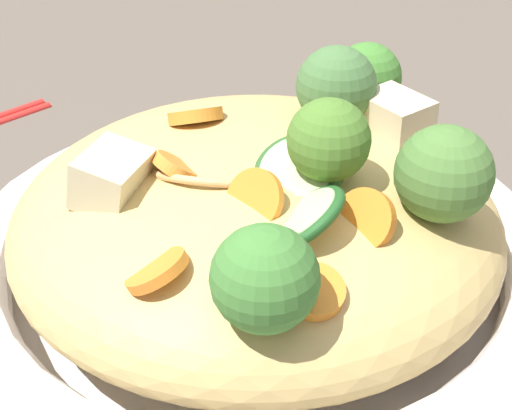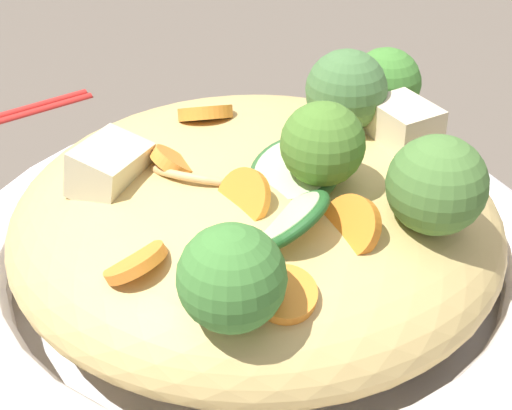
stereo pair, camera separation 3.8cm
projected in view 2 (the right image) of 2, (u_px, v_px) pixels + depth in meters
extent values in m
plane|color=brown|center=(256.00, 305.00, 0.42)|extent=(3.00, 3.00, 0.00)
cylinder|color=white|center=(256.00, 292.00, 0.41)|extent=(0.30, 0.30, 0.02)
torus|color=white|center=(256.00, 254.00, 0.40)|extent=(0.32, 0.32, 0.03)
ellipsoid|color=tan|center=(256.00, 218.00, 0.39)|extent=(0.25, 0.25, 0.08)
torus|color=#CFB967|center=(191.00, 152.00, 0.39)|extent=(0.08, 0.07, 0.02)
torus|color=tan|center=(216.00, 176.00, 0.37)|extent=(0.08, 0.07, 0.03)
cone|color=#9BC175|center=(344.00, 127.00, 0.40)|extent=(0.03, 0.03, 0.01)
sphere|color=#49753F|center=(346.00, 90.00, 0.39)|extent=(0.06, 0.06, 0.04)
cone|color=#98C376|center=(320.00, 186.00, 0.34)|extent=(0.02, 0.02, 0.02)
sphere|color=#4E7D2D|center=(323.00, 144.00, 0.33)|extent=(0.04, 0.04, 0.04)
cone|color=#96BB79|center=(233.00, 321.00, 0.29)|extent=(0.03, 0.03, 0.02)
sphere|color=#448137|center=(232.00, 278.00, 0.28)|extent=(0.06, 0.06, 0.04)
cone|color=#9CC079|center=(430.00, 229.00, 0.33)|extent=(0.03, 0.03, 0.01)
sphere|color=#4E7B37|center=(437.00, 185.00, 0.32)|extent=(0.06, 0.06, 0.04)
cone|color=#A5BA6E|center=(382.00, 119.00, 0.44)|extent=(0.02, 0.02, 0.02)
sphere|color=#448232|center=(385.00, 83.00, 0.43)|extent=(0.05, 0.05, 0.04)
cylinder|color=orange|center=(173.00, 163.00, 0.35)|extent=(0.03, 0.03, 0.02)
cylinder|color=orange|center=(135.00, 263.00, 0.31)|extent=(0.03, 0.03, 0.02)
cylinder|color=orange|center=(205.00, 113.00, 0.40)|extent=(0.04, 0.04, 0.02)
cylinder|color=orange|center=(285.00, 294.00, 0.29)|extent=(0.04, 0.04, 0.01)
cylinder|color=orange|center=(350.00, 227.00, 0.32)|extent=(0.03, 0.03, 0.03)
cylinder|color=orange|center=(243.00, 199.00, 0.33)|extent=(0.03, 0.03, 0.03)
cylinder|color=beige|center=(286.00, 223.00, 0.32)|extent=(0.04, 0.04, 0.03)
torus|color=#215522|center=(286.00, 223.00, 0.32)|extent=(0.04, 0.05, 0.03)
cylinder|color=#C2DB97|center=(294.00, 172.00, 0.34)|extent=(0.04, 0.04, 0.02)
torus|color=#2C5A2B|center=(294.00, 172.00, 0.34)|extent=(0.05, 0.05, 0.02)
cube|color=beige|center=(110.00, 170.00, 0.35)|extent=(0.03, 0.04, 0.03)
cube|color=beige|center=(403.00, 134.00, 0.38)|extent=(0.04, 0.04, 0.03)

